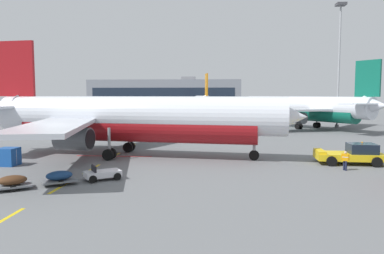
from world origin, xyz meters
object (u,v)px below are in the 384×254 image
object	(u,v)px
pushback_tug	(352,154)
airliner_far_center	(303,108)
uld_cargo_container	(8,157)
apron_light_mast_far	(339,50)
ground_crew_worker	(345,160)
airliner_foreground	(132,118)
baggage_train	(60,177)
airliner_mid_left	(202,103)

from	to	relation	value
pushback_tug	airliner_far_center	distance (m)	37.58
pushback_tug	uld_cargo_container	distance (m)	31.37
apron_light_mast_far	ground_crew_worker	bearing A→B (deg)	-106.08
pushback_tug	uld_cargo_container	world-z (taller)	pushback_tug
airliner_foreground	baggage_train	size ratio (longest dim) A/B	4.36
pushback_tug	airliner_far_center	xyz separation A→B (m)	(3.52, 37.30, 2.95)
pushback_tug	apron_light_mast_far	distance (m)	42.27
airliner_mid_left	uld_cargo_container	size ratio (longest dim) A/B	20.30
pushback_tug	baggage_train	xyz separation A→B (m)	(-23.50, -9.75, -0.38)
baggage_train	uld_cargo_container	world-z (taller)	uld_cargo_container
airliner_foreground	baggage_train	distance (m)	13.12
baggage_train	airliner_far_center	bearing A→B (deg)	60.14
ground_crew_worker	apron_light_mast_far	size ratio (longest dim) A/B	0.07
apron_light_mast_far	airliner_far_center	bearing A→B (deg)	-169.75
baggage_train	apron_light_mast_far	size ratio (longest dim) A/B	0.34
pushback_tug	ground_crew_worker	xyz separation A→B (m)	(-1.63, -3.11, 0.02)
pushback_tug	uld_cargo_container	size ratio (longest dim) A/B	3.65
airliner_far_center	uld_cargo_container	world-z (taller)	airliner_far_center
airliner_mid_left	ground_crew_worker	bearing A→B (deg)	-78.57
airliner_far_center	ground_crew_worker	world-z (taller)	airliner_far_center
airliner_far_center	apron_light_mast_far	distance (m)	12.97
ground_crew_worker	apron_light_mast_far	distance (m)	45.52
uld_cargo_container	pushback_tug	bearing A→B (deg)	5.92
pushback_tug	baggage_train	world-z (taller)	pushback_tug
ground_crew_worker	apron_light_mast_far	xyz separation A→B (m)	(12.01, 41.66, 13.87)
airliner_foreground	pushback_tug	distance (m)	21.63
airliner_foreground	uld_cargo_container	xyz separation A→B (m)	(-9.96, -5.95, -3.15)
airliner_far_center	uld_cargo_container	distance (m)	53.46
baggage_train	ground_crew_worker	distance (m)	22.86
airliner_mid_left	baggage_train	xyz separation A→B (m)	(-5.66, -86.83, -3.34)
airliner_foreground	uld_cargo_container	distance (m)	12.02
baggage_train	apron_light_mast_far	distance (m)	60.70
baggage_train	apron_light_mast_far	world-z (taller)	apron_light_mast_far
apron_light_mast_far	uld_cargo_container	bearing A→B (deg)	-134.87
ground_crew_worker	uld_cargo_container	distance (m)	29.58
airliner_far_center	baggage_train	distance (m)	54.36
pushback_tug	airliner_mid_left	distance (m)	79.17
baggage_train	airliner_mid_left	bearing A→B (deg)	86.27
pushback_tug	baggage_train	size ratio (longest dim) A/B	0.77
airliner_mid_left	uld_cargo_container	xyz separation A→B (m)	(-13.36, -80.31, -3.07)
uld_cargo_container	apron_light_mast_far	world-z (taller)	apron_light_mast_far
airliner_mid_left	airliner_far_center	bearing A→B (deg)	-61.77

